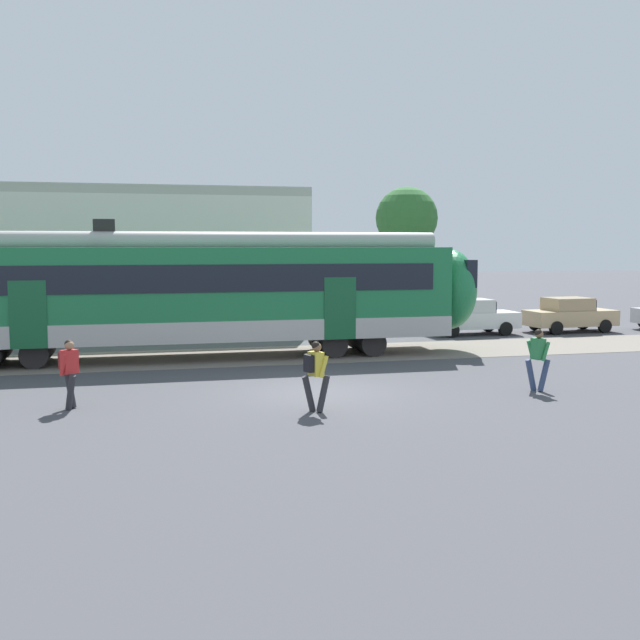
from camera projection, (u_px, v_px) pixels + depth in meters
name	position (u px, v px, depth m)	size (l,w,h in m)	color
ground_plane	(320.00, 392.00, 19.86)	(160.00, 160.00, 0.00)	#424247
pedestrian_red	(69.00, 368.00, 17.67)	(0.51, 0.70, 1.67)	#28282D
pedestrian_yellow	(315.00, 370.00, 17.34)	(0.70, 0.53, 1.67)	#28282D
pedestrian_green	(538.00, 355.00, 19.84)	(0.67, 0.54, 1.67)	navy
parked_car_white	(470.00, 317.00, 32.42)	(4.04, 1.83, 1.54)	silver
parked_car_tan	(570.00, 315.00, 33.36)	(4.08, 1.92, 1.54)	tan
background_building	(65.00, 260.00, 32.96)	(21.19, 5.00, 9.20)	beige
street_tree_right	(407.00, 219.00, 40.00)	(3.33, 3.33, 6.97)	brown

